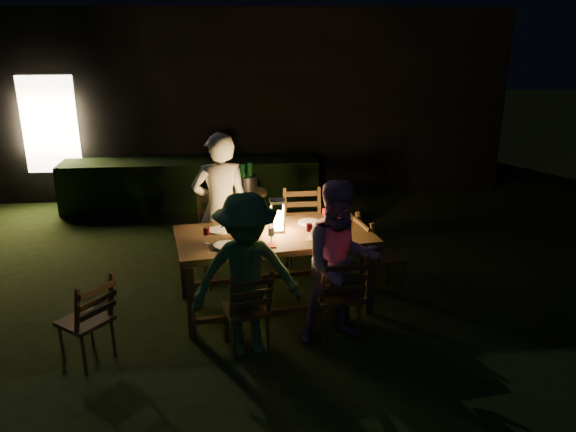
{
  "coord_description": "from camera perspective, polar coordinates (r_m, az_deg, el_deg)",
  "views": [
    {
      "loc": [
        0.29,
        -5.4,
        2.95
      ],
      "look_at": [
        0.82,
        0.37,
        0.95
      ],
      "focal_mm": 35.0,
      "sensor_mm": 36.0,
      "label": 1
    }
  ],
  "objects": [
    {
      "name": "lantern",
      "position": [
        5.92,
        -1.06,
        -0.13
      ],
      "size": [
        0.16,
        0.16,
        0.35
      ],
      "color": "white",
      "rests_on": "dining_table"
    },
    {
      "name": "wineglass_e",
      "position": [
        5.59,
        -1.71,
        -2.07
      ],
      "size": [
        0.06,
        0.06,
        0.18
      ],
      "primitive_type": null,
      "color": "silver",
      "rests_on": "dining_table"
    },
    {
      "name": "wineglass_a",
      "position": [
        6.09,
        -4.76,
        -0.33
      ],
      "size": [
        0.06,
        0.06,
        0.18
      ],
      "primitive_type": null,
      "color": "#59070F",
      "rests_on": "dining_table"
    },
    {
      "name": "plate_near_left",
      "position": [
        5.62,
        -6.37,
        -2.95
      ],
      "size": [
        0.25,
        0.25,
        0.01
      ],
      "primitive_type": "cylinder",
      "color": "white",
      "rests_on": "dining_table"
    },
    {
      "name": "ice_bucket",
      "position": [
        7.71,
        -4.24,
        3.29
      ],
      "size": [
        0.3,
        0.3,
        0.22
      ],
      "primitive_type": "cylinder",
      "color": "#A5A8AD",
      "rests_on": "side_table"
    },
    {
      "name": "garden_envelope",
      "position": [
        11.64,
        -6.81,
        12.15
      ],
      "size": [
        40.0,
        40.0,
        3.2
      ],
      "color": "black",
      "rests_on": "ground"
    },
    {
      "name": "chair_end",
      "position": [
        6.5,
        9.31,
        -5.36
      ],
      "size": [
        0.54,
        0.51,
        0.98
      ],
      "rotation": [
        0.0,
        0.0,
        -1.39
      ],
      "color": "#4E341A",
      "rests_on": "ground"
    },
    {
      "name": "wineglass_b",
      "position": [
        5.67,
        -8.25,
        -1.98
      ],
      "size": [
        0.06,
        0.06,
        0.18
      ],
      "primitive_type": null,
      "color": "#59070F",
      "rests_on": "dining_table"
    },
    {
      "name": "phone",
      "position": [
        5.54,
        -6.96,
        -3.35
      ],
      "size": [
        0.14,
        0.07,
        0.01
      ],
      "primitive_type": "cube",
      "color": "black",
      "rests_on": "dining_table"
    },
    {
      "name": "wineglass_d",
      "position": [
        6.21,
        3.79,
        0.08
      ],
      "size": [
        0.06,
        0.06,
        0.18
      ],
      "primitive_type": null,
      "color": "#59070F",
      "rests_on": "dining_table"
    },
    {
      "name": "side_table",
      "position": [
        7.77,
        -4.21,
        1.88
      ],
      "size": [
        0.56,
        0.56,
        0.75
      ],
      "color": "olive",
      "rests_on": "ground"
    },
    {
      "name": "napkin_left",
      "position": [
        5.59,
        -2.16,
        -2.97
      ],
      "size": [
        0.18,
        0.14,
        0.01
      ],
      "primitive_type": "cube",
      "color": "red",
      "rests_on": "dining_table"
    },
    {
      "name": "chair_far_right",
      "position": [
        6.94,
        1.64,
        -3.25
      ],
      "size": [
        0.49,
        0.52,
        1.06
      ],
      "rotation": [
        0.0,
        0.0,
        3.17
      ],
      "color": "#4E341A",
      "rests_on": "ground"
    },
    {
      "name": "chair_near_right",
      "position": [
        5.6,
        5.01,
        -9.46
      ],
      "size": [
        0.48,
        0.51,
        0.96
      ],
      "rotation": [
        0.0,
        0.0,
        0.12
      ],
      "color": "#4E341A",
      "rests_on": "ground"
    },
    {
      "name": "dining_table",
      "position": [
        5.95,
        -1.4,
        -2.52
      ],
      "size": [
        2.18,
        1.33,
        0.85
      ],
      "rotation": [
        0.0,
        0.0,
        0.16
      ],
      "color": "#4E341A",
      "rests_on": "ground"
    },
    {
      "name": "napkin_right",
      "position": [
        5.79,
        4.58,
        -2.24
      ],
      "size": [
        0.18,
        0.14,
        0.01
      ],
      "primitive_type": "cube",
      "color": "red",
      "rests_on": "dining_table"
    },
    {
      "name": "bottle_bucket_a",
      "position": [
        7.66,
        -4.62,
        3.56
      ],
      "size": [
        0.07,
        0.07,
        0.32
      ],
      "primitive_type": "cylinder",
      "color": "#0F471E",
      "rests_on": "side_table"
    },
    {
      "name": "chair_far_left",
      "position": [
        6.75,
        -6.61,
        -3.98
      ],
      "size": [
        0.58,
        0.61,
        1.09
      ],
      "rotation": [
        0.0,
        0.0,
        3.36
      ],
      "color": "#4E341A",
      "rests_on": "ground"
    },
    {
      "name": "plate_far_left",
      "position": [
        6.03,
        -6.98,
        -1.43
      ],
      "size": [
        0.25,
        0.25,
        0.01
      ],
      "primitive_type": "cylinder",
      "color": "white",
      "rests_on": "dining_table"
    },
    {
      "name": "plate_near_right",
      "position": [
        5.83,
        3.4,
        -2.04
      ],
      "size": [
        0.25,
        0.25,
        0.01
      ],
      "primitive_type": "cylinder",
      "color": "white",
      "rests_on": "dining_table"
    },
    {
      "name": "plate_far_right",
      "position": [
        6.22,
        2.17,
        -0.63
      ],
      "size": [
        0.25,
        0.25,
        0.01
      ],
      "primitive_type": "cylinder",
      "color": "white",
      "rests_on": "dining_table"
    },
    {
      "name": "person_opp_left",
      "position": [
        5.12,
        -4.24,
        -6.09
      ],
      "size": [
        1.09,
        0.73,
        1.56
      ],
      "primitive_type": "imported",
      "rotation": [
        0.0,
        0.0,
        0.16
      ],
      "color": "#3B7239",
      "rests_on": "ground"
    },
    {
      "name": "chair_spare",
      "position": [
        5.52,
        -19.65,
        -11.27
      ],
      "size": [
        0.58,
        0.58,
        0.89
      ],
      "rotation": [
        0.0,
        0.0,
        0.9
      ],
      "color": "#4E341A",
      "rests_on": "ground"
    },
    {
      "name": "person_house_side",
      "position": [
        6.59,
        -6.84,
        0.76
      ],
      "size": [
        0.72,
        0.53,
        1.8
      ],
      "primitive_type": "imported",
      "rotation": [
        0.0,
        0.0,
        3.3
      ],
      "color": "beige",
      "rests_on": "ground"
    },
    {
      "name": "bottle_bucket_b",
      "position": [
        7.74,
        -3.89,
        3.74
      ],
      "size": [
        0.07,
        0.07,
        0.32
      ],
      "primitive_type": "cylinder",
      "color": "#0F471E",
      "rests_on": "side_table"
    },
    {
      "name": "bottle_table",
      "position": [
        5.82,
        -3.81,
        -0.69
      ],
      "size": [
        0.07,
        0.07,
        0.28
      ],
      "primitive_type": "cylinder",
      "color": "#0F471E",
      "rests_on": "dining_table"
    },
    {
      "name": "chair_near_left",
      "position": [
        5.4,
        -4.19,
        -10.78
      ],
      "size": [
        0.5,
        0.52,
        0.89
      ],
      "rotation": [
        0.0,
        0.0,
        0.26
      ],
      "color": "#4E341A",
      "rests_on": "ground"
    },
    {
      "name": "person_opp_right",
      "position": [
        5.33,
        5.35,
        -4.82
      ],
      "size": [
        0.87,
        0.73,
        1.61
      ],
      "primitive_type": "imported",
      "rotation": [
        0.0,
        0.0,
        0.16
      ],
      "color": "#B47CA4",
      "rests_on": "ground"
    },
    {
      "name": "wineglass_c",
      "position": [
        5.71,
        2.16,
        -1.64
      ],
      "size": [
        0.06,
        0.06,
        0.18
      ],
      "primitive_type": null,
      "color": "#59070F",
      "rests_on": "dining_table"
    }
  ]
}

